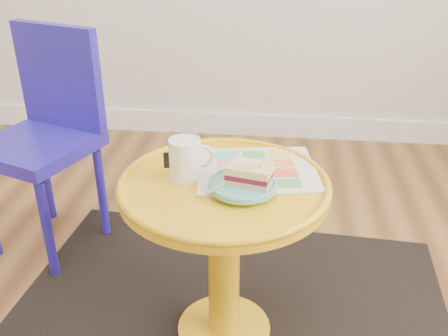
# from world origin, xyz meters

# --- Properties ---
(rug) EXTENTS (1.37, 1.19, 0.01)m
(rug) POSITION_xyz_m (0.57, 0.54, 0.00)
(rug) COLOR black
(rug) RESTS_ON ground
(side_table) EXTENTS (0.52, 0.52, 0.49)m
(side_table) POSITION_xyz_m (0.57, 0.54, 0.35)
(side_table) COLOR gold
(side_table) RESTS_ON ground
(chair) EXTENTS (0.43, 0.43, 0.76)m
(chair) POSITION_xyz_m (-0.08, 0.96, 0.44)
(chair) COLOR #2519A6
(chair) RESTS_ON ground
(newspaper) EXTENTS (0.34, 0.30, 0.01)m
(newspaper) POSITION_xyz_m (0.64, 0.61, 0.49)
(newspaper) COLOR silver
(newspaper) RESTS_ON side_table
(mug) EXTENTS (0.11, 0.08, 0.10)m
(mug) POSITION_xyz_m (0.47, 0.55, 0.55)
(mug) COLOR silver
(mug) RESTS_ON side_table
(plate) EXTENTS (0.16, 0.16, 0.02)m
(plate) POSITION_xyz_m (0.62, 0.50, 0.51)
(plate) COLOR #51ACA2
(plate) RESTS_ON newspaper
(cake_slice) EXTENTS (0.12, 0.09, 0.05)m
(cake_slice) POSITION_xyz_m (0.63, 0.50, 0.54)
(cake_slice) COLOR #D3BC8C
(cake_slice) RESTS_ON plate
(fork) EXTENTS (0.09, 0.13, 0.00)m
(fork) POSITION_xyz_m (0.58, 0.50, 0.52)
(fork) COLOR silver
(fork) RESTS_ON plate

